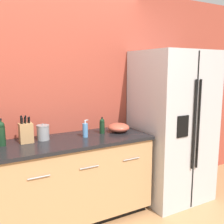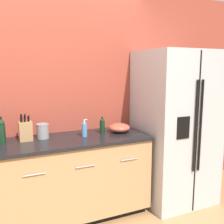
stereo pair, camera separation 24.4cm
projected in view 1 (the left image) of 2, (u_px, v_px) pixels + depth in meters
name	position (u px, v px, depth m)	size (l,w,h in m)	color
wall_back	(40.00, 101.00, 2.88)	(10.00, 0.05, 2.60)	#993D2D
counter_unit	(56.00, 183.00, 2.74)	(2.05, 0.64, 0.92)	black
refrigerator	(172.00, 126.00, 3.31)	(0.86, 0.80, 1.86)	#B2B2B5
knife_block	(26.00, 132.00, 2.61)	(0.13, 0.12, 0.28)	#A87A4C
wine_bottle	(1.00, 133.00, 2.50)	(0.08, 0.08, 0.27)	black
soap_dispenser	(85.00, 130.00, 2.83)	(0.06, 0.06, 0.19)	#4C7FB2
oil_bottle	(102.00, 126.00, 3.00)	(0.06, 0.06, 0.19)	black
steel_canister	(43.00, 132.00, 2.71)	(0.13, 0.13, 0.17)	gray
mixing_bowl	(119.00, 128.00, 3.06)	(0.25, 0.25, 0.10)	#B24C38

